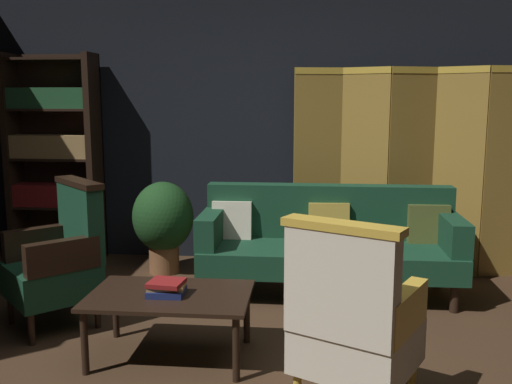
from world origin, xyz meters
TOP-DOWN VIEW (x-y plane):
  - ground_plane at (0.00, 0.00)m, footprint 10.00×10.00m
  - back_wall at (0.00, 2.45)m, footprint 7.20×0.10m
  - folding_screen at (1.31, 2.12)m, footprint 2.16×0.30m
  - bookshelf at (-2.15, 2.19)m, footprint 0.90×0.32m
  - velvet_couch at (0.55, 1.45)m, footprint 2.12×0.78m
  - coffee_table at (-0.47, 0.09)m, footprint 1.00×0.64m
  - armchair_gilt_accent at (0.62, -0.43)m, footprint 0.78×0.78m
  - armchair_wing_left at (-1.38, 0.55)m, footprint 0.82×0.82m
  - potted_plant at (-0.97, 1.84)m, footprint 0.56×0.56m
  - book_navy_cloth at (-0.48, 0.06)m, footprint 0.22×0.18m
  - book_tan_leather at (-0.48, 0.06)m, footprint 0.23×0.16m
  - book_red_leather at (-0.48, 0.06)m, footprint 0.23×0.21m

SIDE VIEW (x-z plane):
  - ground_plane at x=0.00m, z-range 0.00..0.00m
  - coffee_table at x=-0.47m, z-range 0.16..0.58m
  - book_navy_cloth at x=-0.48m, z-range 0.42..0.46m
  - velvet_couch at x=0.55m, z-range 0.01..0.89m
  - book_tan_leather at x=-0.48m, z-range 0.46..0.48m
  - armchair_gilt_accent at x=0.62m, z-range -0.03..1.01m
  - armchair_wing_left at x=-1.38m, z-range -0.03..1.01m
  - potted_plant at x=-0.97m, z-range 0.07..0.93m
  - book_red_leather at x=-0.48m, z-range 0.48..0.51m
  - folding_screen at x=1.31m, z-range 0.04..1.94m
  - bookshelf at x=-2.15m, z-range 0.05..2.10m
  - back_wall at x=0.00m, z-range 0.00..2.80m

